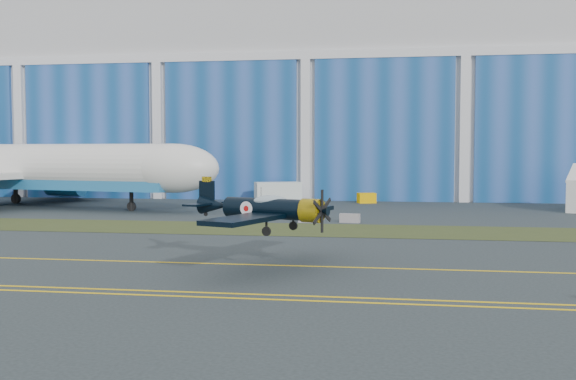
% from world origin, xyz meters
% --- Properties ---
extents(ground, '(260.00, 260.00, 0.00)m').
position_xyz_m(ground, '(0.00, 0.00, 0.00)').
color(ground, '#2E383B').
rests_on(ground, ground).
extents(grass_median, '(260.00, 10.00, 0.02)m').
position_xyz_m(grass_median, '(0.00, 14.00, 0.02)').
color(grass_median, '#475128').
rests_on(grass_median, ground).
extents(hangar, '(220.00, 45.70, 30.00)m').
position_xyz_m(hangar, '(0.00, 71.79, 14.96)').
color(hangar, silver).
rests_on(hangar, ground).
extents(taxiway_centreline, '(200.00, 0.20, 0.02)m').
position_xyz_m(taxiway_centreline, '(0.00, -5.00, 0.01)').
color(taxiway_centreline, yellow).
rests_on(taxiway_centreline, ground).
extents(edge_line_near, '(80.00, 0.20, 0.02)m').
position_xyz_m(edge_line_near, '(0.00, -14.50, 0.01)').
color(edge_line_near, yellow).
rests_on(edge_line_near, ground).
extents(edge_line_far, '(80.00, 0.20, 0.02)m').
position_xyz_m(edge_line_far, '(0.00, -13.50, 0.01)').
color(edge_line_far, yellow).
rests_on(edge_line_far, ground).
extents(warbird, '(13.90, 15.18, 3.69)m').
position_xyz_m(warbird, '(4.69, -5.67, 3.62)').
color(warbird, black).
rests_on(warbird, ground).
extents(jetliner, '(73.57, 65.71, 22.54)m').
position_xyz_m(jetliner, '(-35.73, 32.63, 11.27)').
color(jetliner, white).
rests_on(jetliner, ground).
extents(shipping_container, '(6.80, 4.70, 2.74)m').
position_xyz_m(shipping_container, '(-3.45, 45.99, 1.37)').
color(shipping_container, white).
rests_on(shipping_container, ground).
extents(tug, '(2.71, 2.19, 1.37)m').
position_xyz_m(tug, '(8.82, 45.58, 0.69)').
color(tug, '#FFBB00').
rests_on(tug, ground).
extents(barrier_a, '(2.03, 0.71, 0.90)m').
position_xyz_m(barrier_a, '(-2.33, 19.01, 0.45)').
color(barrier_a, '#9F8F8A').
rests_on(barrier_a, ground).
extents(barrier_b, '(2.01, 0.64, 0.90)m').
position_xyz_m(barrier_b, '(4.11, 20.04, 0.45)').
color(barrier_b, '#99979A').
rests_on(barrier_b, ground).
extents(barrier_c, '(2.07, 0.91, 0.90)m').
position_xyz_m(barrier_c, '(8.19, 20.43, 0.45)').
color(barrier_c, '#979297').
rests_on(barrier_c, ground).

